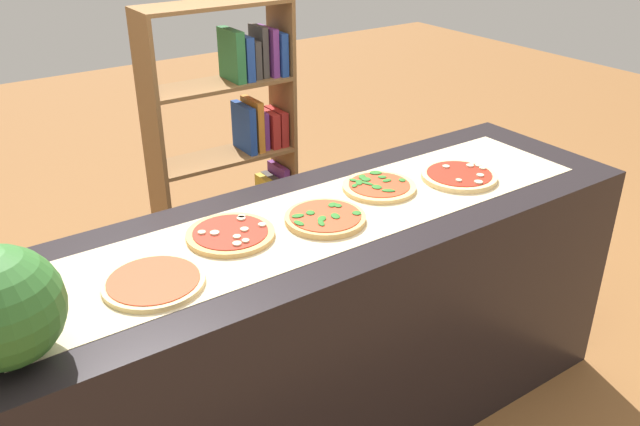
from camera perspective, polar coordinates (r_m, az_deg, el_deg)
ground_plane at (r=2.84m, az=0.00°, el=-17.50°), size 12.00×12.00×0.00m
counter at (r=2.54m, az=0.00°, el=-9.90°), size 2.45×0.73×0.94m
parchment_paper at (r=2.29m, az=0.00°, el=-0.43°), size 2.13×0.46×0.00m
pizza_plain_0 at (r=1.98m, az=-13.98°, el=-5.72°), size 0.29×0.29×0.02m
pizza_mushroom_1 at (r=2.18m, az=-7.62°, el=-1.79°), size 0.29×0.29×0.03m
pizza_spinach_2 at (r=2.26m, az=0.44°, el=-0.43°), size 0.28×0.28×0.03m
pizza_spinach_3 at (r=2.50m, az=5.04°, el=2.26°), size 0.27×0.27×0.02m
pizza_mushroom_4 at (r=2.64m, az=11.77°, el=3.12°), size 0.29×0.29×0.03m
watermelon at (r=1.74m, az=-25.57°, el=-7.29°), size 0.30×0.30×0.30m
bookshelf at (r=3.38m, az=-6.79°, el=5.50°), size 0.72×0.25×1.48m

